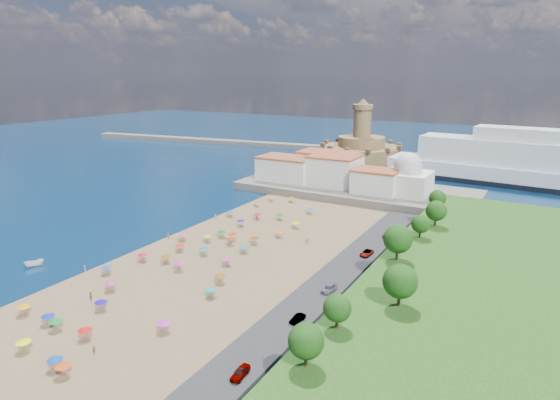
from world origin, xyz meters
The scene contains 13 objects.
ground centered at (0.00, 0.00, 0.00)m, with size 700.00×700.00×0.00m, color #071938.
terrace centered at (10.00, 73.00, 1.50)m, with size 90.00×36.00×3.00m, color #59544C.
jetty centered at (-12.00, 108.00, 1.20)m, with size 18.00×70.00×2.40m, color #59544C.
breakwater centered at (-110.00, 153.00, 1.30)m, with size 200.00×7.00×2.60m, color #59544C.
waterfront_buildings centered at (-3.05, 73.64, 7.88)m, with size 57.00×29.00×11.00m.
domed_building centered at (30.00, 71.00, 8.97)m, with size 16.00×16.00×15.00m.
fortress centered at (-12.00, 138.00, 6.68)m, with size 40.00×40.00×32.40m.
cruise_ship centered at (75.63, 119.11, 8.54)m, with size 133.06×28.13×28.84m.
beach_parasols centered at (-0.76, -11.82, 2.15)m, with size 32.76×117.22×2.20m.
beachgoers centered at (-3.62, -11.29, 1.12)m, with size 38.89×83.22×1.86m.
moored_boats centered at (-27.61, -40.38, 0.81)m, with size 12.87×23.66×1.68m.
parked_cars centered at (36.00, -6.90, 1.37)m, with size 2.59×75.63×1.43m.
hillside_trees centered at (48.19, -7.01, 10.20)m, with size 12.39×110.62×7.97m.
Camera 1 is at (71.78, -93.17, 45.39)m, focal length 30.00 mm.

